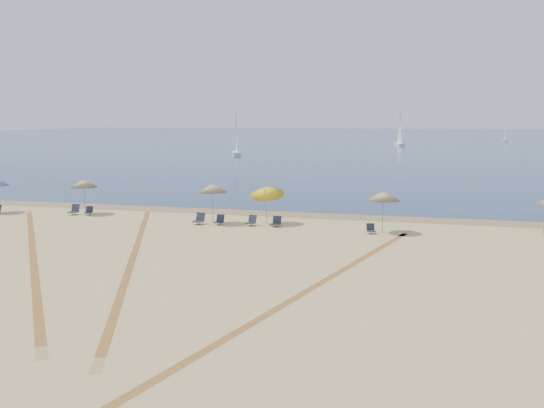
{
  "coord_description": "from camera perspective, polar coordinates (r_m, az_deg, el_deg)",
  "views": [
    {
      "loc": [
        8.9,
        -15.09,
        6.71
      ],
      "look_at": [
        0.0,
        20.0,
        1.3
      ],
      "focal_mm": 37.29,
      "sensor_mm": 36.0,
      "label": 1
    }
  ],
  "objects": [
    {
      "name": "tire_tracks",
      "position": [
        27.59,
        -12.75,
        -5.79
      ],
      "size": [
        52.28,
        41.68,
        0.0
      ],
      "color": "tan",
      "rests_on": "ground"
    },
    {
      "name": "umbrella_2",
      "position": [
        37.01,
        -6.02,
        1.61
      ],
      "size": [
        1.92,
        1.92,
        2.64
      ],
      "color": "gray",
      "rests_on": "ground"
    },
    {
      "name": "chair_5",
      "position": [
        36.62,
        -5.32,
        -1.64
      ],
      "size": [
        0.62,
        0.7,
        0.65
      ],
      "rotation": [
        0.0,
        0.0,
        -0.13
      ],
      "color": "#1B202D",
      "rests_on": "ground"
    },
    {
      "name": "umbrella_4",
      "position": [
        34.47,
        11.18,
        0.81
      ],
      "size": [
        1.98,
        1.98,
        2.54
      ],
      "color": "gray",
      "rests_on": "ground"
    },
    {
      "name": "sailboat_2",
      "position": [
        194.33,
        22.49,
        6.46
      ],
      "size": [
        1.4,
        4.42,
        6.48
      ],
      "rotation": [
        0.0,
        0.0,
        -0.07
      ],
      "color": "white",
      "rests_on": "ocean"
    },
    {
      "name": "sailboat_0",
      "position": [
        109.11,
        -3.6,
        6.27
      ],
      "size": [
        3.34,
        5.65,
        8.22
      ],
      "rotation": [
        0.0,
        0.0,
        0.38
      ],
      "color": "white",
      "rests_on": "ocean"
    },
    {
      "name": "chair_7",
      "position": [
        35.8,
        0.46,
        -1.83
      ],
      "size": [
        0.57,
        0.66,
        0.66
      ],
      "rotation": [
        0.0,
        0.0,
        -0.04
      ],
      "color": "#1B202D",
      "rests_on": "ground"
    },
    {
      "name": "chair_4",
      "position": [
        36.95,
        -7.34,
        -1.52
      ],
      "size": [
        0.71,
        0.8,
        0.74
      ],
      "rotation": [
        0.0,
        0.0,
        -0.14
      ],
      "color": "#1B202D",
      "rests_on": "ground"
    },
    {
      "name": "umbrella_1",
      "position": [
        42.71,
        -18.46,
        1.99
      ],
      "size": [
        1.93,
        1.93,
        2.54
      ],
      "color": "gray",
      "rests_on": "ground"
    },
    {
      "name": "chair_8",
      "position": [
        34.19,
        9.95,
        -2.51
      ],
      "size": [
        0.64,
        0.69,
        0.59
      ],
      "rotation": [
        0.0,
        0.0,
        0.32
      ],
      "color": "#1B202D",
      "rests_on": "ground"
    },
    {
      "name": "chair_6",
      "position": [
        36.16,
        -2.09,
        -1.73
      ],
      "size": [
        0.7,
        0.77,
        0.67
      ],
      "rotation": [
        0.0,
        0.0,
        -0.26
      ],
      "color": "#1B202D",
      "rests_on": "ground"
    },
    {
      "name": "umbrella_3",
      "position": [
        36.65,
        -0.52,
        1.34
      ],
      "size": [
        2.24,
        2.31,
        2.72
      ],
      "color": "gray",
      "rests_on": "ground"
    },
    {
      "name": "ocean",
      "position": [
        240.35,
        12.19,
        6.71
      ],
      "size": [
        500.0,
        500.0,
        0.0
      ],
      "primitive_type": "plane",
      "color": "#0C2151",
      "rests_on": "ground"
    },
    {
      "name": "chair_3",
      "position": [
        42.34,
        -17.99,
        -0.68
      ],
      "size": [
        0.61,
        0.67,
        0.6
      ],
      "rotation": [
        0.0,
        0.0,
        0.21
      ],
      "color": "#1B202D",
      "rests_on": "ground"
    },
    {
      "name": "ground",
      "position": [
        18.76,
        -15.59,
        -12.78
      ],
      "size": [
        160.0,
        160.0,
        0.0
      ],
      "primitive_type": "plane",
      "color": "tan",
      "rests_on": "ground"
    },
    {
      "name": "wet_sand",
      "position": [
        40.65,
        1.39,
        -1.0
      ],
      "size": [
        500.0,
        500.0,
        0.0
      ],
      "primitive_type": "plane",
      "color": "olive",
      "rests_on": "ground"
    },
    {
      "name": "chair_2",
      "position": [
        42.73,
        -19.33,
        -0.58
      ],
      "size": [
        0.62,
        0.73,
        0.74
      ],
      "rotation": [
        0.0,
        0.0,
        -0.02
      ],
      "color": "#1B202D",
      "rests_on": "ground"
    },
    {
      "name": "sailboat_1",
      "position": [
        153.08,
        12.76,
        6.77
      ],
      "size": [
        3.1,
        6.03,
        8.71
      ],
      "rotation": [
        0.0,
        0.0,
        0.29
      ],
      "color": "white",
      "rests_on": "ocean"
    }
  ]
}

